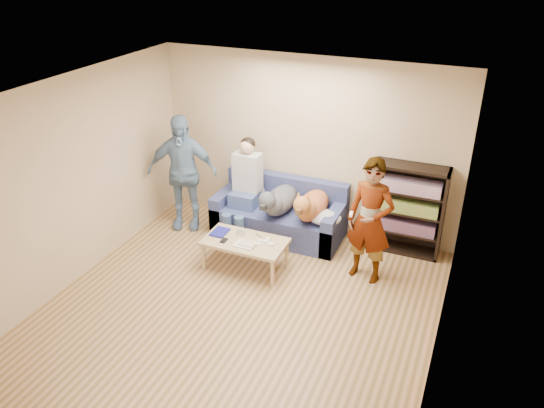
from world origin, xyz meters
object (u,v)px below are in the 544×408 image
at_px(person_standing_right, 370,221).
at_px(dog_tan, 311,206).
at_px(camera_silver, 241,233).
at_px(sofa, 280,216).
at_px(dog_gray, 278,201).
at_px(person_standing_left, 182,172).
at_px(bookshelf, 407,207).
at_px(person_seated, 245,184).
at_px(coffee_table, 245,244).
at_px(notebook_blue, 220,232).

distance_m(person_standing_right, dog_tan, 1.09).
distance_m(camera_silver, sofa, 0.97).
bearing_deg(sofa, dog_gray, -76.43).
bearing_deg(person_standing_left, bookshelf, -9.20).
height_order(person_seated, coffee_table, person_seated).
distance_m(person_standing_left, dog_tan, 1.98).
height_order(camera_silver, bookshelf, bookshelf).
bearing_deg(person_seated, sofa, 13.98).
bearing_deg(notebook_blue, sofa, 64.97).
height_order(sofa, person_seated, person_seated).
bearing_deg(coffee_table, dog_tan, 56.74).
xyz_separation_m(notebook_blue, camera_silver, (0.28, 0.07, 0.01)).
distance_m(notebook_blue, person_seated, 0.95).
height_order(dog_tan, coffee_table, dog_tan).
height_order(notebook_blue, bookshelf, bookshelf).
relative_size(person_standing_left, dog_tan, 1.54).
xyz_separation_m(notebook_blue, bookshelf, (2.27, 1.24, 0.25)).
distance_m(notebook_blue, dog_gray, 0.99).
bearing_deg(person_standing_right, camera_silver, -159.22).
xyz_separation_m(dog_gray, dog_tan, (0.48, 0.03, -0.00)).
xyz_separation_m(person_seated, dog_gray, (0.55, -0.05, -0.14)).
bearing_deg(camera_silver, sofa, 78.51).
bearing_deg(person_standing_right, person_seated, 176.09).
distance_m(dog_tan, bookshelf, 1.33).
bearing_deg(coffee_table, person_standing_left, 152.51).
bearing_deg(coffee_table, camera_silver, 135.00).
bearing_deg(bookshelf, notebook_blue, -151.32).
bearing_deg(person_standing_left, dog_tan, -13.53).
xyz_separation_m(camera_silver, person_seated, (-0.32, 0.81, 0.33)).
relative_size(sofa, coffee_table, 1.73).
bearing_deg(sofa, dog_tan, -15.79).
relative_size(person_standing_right, bookshelf, 1.28).
bearing_deg(person_standing_right, dog_tan, 163.29).
distance_m(person_standing_right, person_standing_left, 2.91).
bearing_deg(person_standing_left, person_seated, -5.63).
height_order(camera_silver, sofa, sofa).
relative_size(notebook_blue, dog_tan, 0.22).
bearing_deg(person_standing_right, dog_gray, 172.84).
relative_size(notebook_blue, camera_silver, 2.36).
distance_m(sofa, bookshelf, 1.86).
height_order(person_seated, dog_gray, person_seated).
bearing_deg(sofa, notebook_blue, -115.03).
xyz_separation_m(sofa, dog_tan, (0.53, -0.15, 0.35)).
bearing_deg(dog_gray, camera_silver, -107.20).
relative_size(camera_silver, person_seated, 0.07).
distance_m(person_seated, dog_gray, 0.57).
relative_size(person_standing_left, dog_gray, 1.43).
relative_size(person_standing_left, sofa, 0.94).
distance_m(coffee_table, bookshelf, 2.29).
bearing_deg(person_seated, notebook_blue, -87.53).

